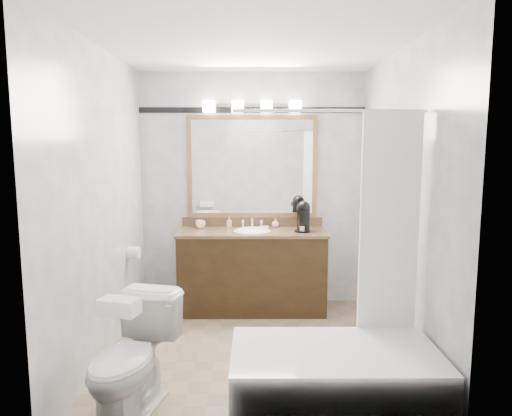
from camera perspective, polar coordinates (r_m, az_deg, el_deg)
The scene contains 15 objects.
room at distance 3.66m, azimuth -0.57°, elevation 0.41°, with size 2.42×2.62×2.52m.
vanity at distance 4.82m, azimuth -0.48°, elevation -7.62°, with size 1.53×0.58×0.97m.
mirror at distance 4.92m, azimuth -0.48°, elevation 5.18°, with size 1.40×0.04×1.10m.
vanity_light_bar at distance 4.88m, azimuth -0.49°, elevation 12.60°, with size 1.02×0.14×0.12m.
accent_stripe at distance 4.94m, azimuth -0.49°, elevation 12.14°, with size 2.40×0.01×0.06m, color black.
bathtub at distance 3.13m, azimuth 10.16°, elevation -19.65°, with size 1.30×0.75×1.96m.
tp_roll at distance 4.57m, azimuth -15.03°, elevation -5.42°, with size 0.12×0.12×0.11m, color white.
toilet at distance 3.13m, azimuth -15.30°, elevation -17.80°, with size 0.42×0.74×0.76m, color white.
tissue_box at distance 2.78m, azimuth -16.77°, elevation -11.70°, with size 0.23×0.12×0.09m, color white.
coffee_maker at distance 4.71m, azimuth 5.94°, elevation -0.96°, with size 0.17×0.20×0.31m.
cup_left at distance 4.89m, azimuth -6.95°, elevation -2.09°, with size 0.10×0.10×0.08m, color white.
cup_right at distance 4.96m, azimuth -7.06°, elevation -1.97°, with size 0.08×0.08×0.08m, color white.
soap_bottle_a at distance 4.94m, azimuth -3.38°, elevation -1.76°, with size 0.05×0.05×0.11m, color white.
soap_bottle_b at distance 4.91m, azimuth 2.43°, elevation -1.90°, with size 0.08×0.08×0.10m, color white.
soap_bar at distance 4.85m, azimuth 1.00°, elevation -2.43°, with size 0.09×0.06×0.03m, color beige.
Camera 1 is at (0.02, -3.63, 1.71)m, focal length 32.00 mm.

